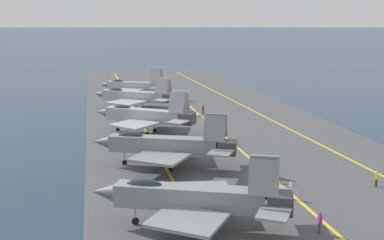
% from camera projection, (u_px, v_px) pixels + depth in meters
% --- Properties ---
extents(ground_plane, '(2000.00, 2000.00, 0.00)m').
position_uv_depth(ground_plane, '(209.00, 125.00, 81.22)').
color(ground_plane, '#23384C').
extents(carrier_deck, '(172.18, 40.56, 0.40)m').
position_uv_depth(carrier_deck, '(209.00, 124.00, 81.18)').
color(carrier_deck, '#4C4C4F').
rests_on(carrier_deck, ground).
extents(deck_stripe_foul_line, '(154.87, 5.93, 0.01)m').
position_uv_depth(deck_stripe_foul_line, '(271.00, 120.00, 83.38)').
color(deck_stripe_foul_line, yellow).
rests_on(deck_stripe_foul_line, carrier_deck).
extents(deck_stripe_centerline, '(154.96, 0.36, 0.01)m').
position_uv_depth(deck_stripe_centerline, '(209.00, 123.00, 81.14)').
color(deck_stripe_centerline, yellow).
rests_on(deck_stripe_centerline, carrier_deck).
extents(deck_stripe_edge_line, '(154.96, 1.58, 0.01)m').
position_uv_depth(deck_stripe_edge_line, '(143.00, 126.00, 78.89)').
color(deck_stripe_edge_line, yellow).
rests_on(deck_stripe_edge_line, carrier_deck).
extents(parked_jet_nearest, '(12.03, 16.89, 6.46)m').
position_uv_depth(parked_jet_nearest, '(193.00, 198.00, 39.66)').
color(parked_jet_nearest, gray).
rests_on(parked_jet_nearest, carrier_deck).
extents(parked_jet_second, '(12.63, 17.27, 6.55)m').
position_uv_depth(parked_jet_second, '(166.00, 145.00, 56.37)').
color(parked_jet_second, gray).
rests_on(parked_jet_second, carrier_deck).
extents(parked_jet_third, '(13.77, 15.90, 6.82)m').
position_uv_depth(parked_jet_third, '(145.00, 116.00, 72.89)').
color(parked_jet_third, '#A8AAAF').
rests_on(parked_jet_third, carrier_deck).
extents(parked_jet_fourth, '(13.90, 16.63, 6.44)m').
position_uv_depth(parked_jet_fourth, '(135.00, 96.00, 91.38)').
color(parked_jet_fourth, '#A8AAAF').
rests_on(parked_jet_fourth, carrier_deck).
extents(parked_jet_fifth, '(12.22, 15.67, 6.80)m').
position_uv_depth(parked_jet_fifth, '(134.00, 86.00, 106.88)').
color(parked_jet_fifth, '#A8AAAF').
rests_on(parked_jet_fifth, carrier_deck).
extents(crew_white_vest, '(0.40, 0.46, 1.70)m').
position_uv_depth(crew_white_vest, '(290.00, 190.00, 46.61)').
color(crew_white_vest, '#4C473D').
rests_on(crew_white_vest, carrier_deck).
extents(crew_yellow_vest, '(0.43, 0.46, 1.70)m').
position_uv_depth(crew_yellow_vest, '(377.00, 178.00, 50.03)').
color(crew_yellow_vest, '#383328').
rests_on(crew_yellow_vest, carrier_deck).
extents(crew_red_vest, '(0.29, 0.40, 1.74)m').
position_uv_depth(crew_red_vest, '(203.00, 109.00, 88.37)').
color(crew_red_vest, '#232328').
rests_on(crew_red_vest, carrier_deck).
extents(crew_purple_vest, '(0.38, 0.26, 1.85)m').
position_uv_depth(crew_purple_vest, '(320.00, 221.00, 39.16)').
color(crew_purple_vest, '#4C473D').
rests_on(crew_purple_vest, carrier_deck).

